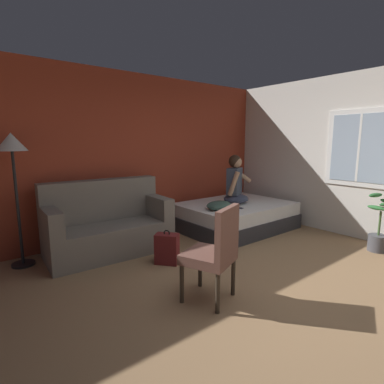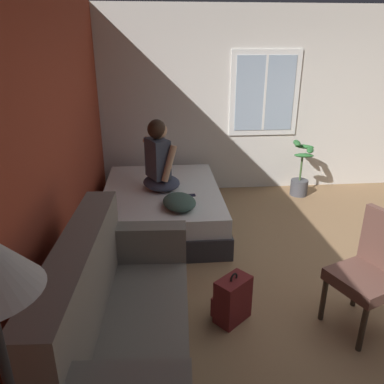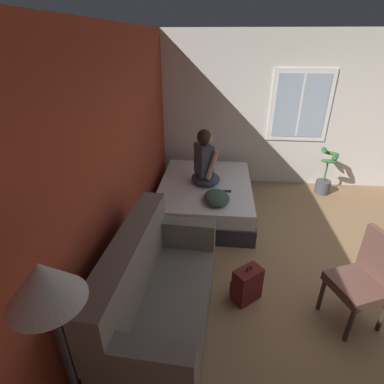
{
  "view_description": "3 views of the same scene",
  "coord_description": "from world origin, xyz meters",
  "px_view_note": "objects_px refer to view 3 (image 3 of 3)",
  "views": [
    {
      "loc": [
        -2.5,
        -1.72,
        1.6
      ],
      "look_at": [
        0.33,
        1.83,
        0.82
      ],
      "focal_mm": 28.0,
      "sensor_mm": 36.0,
      "label": 1
    },
    {
      "loc": [
        -2.94,
        1.98,
        2.19
      ],
      "look_at": [
        0.53,
        1.67,
        0.8
      ],
      "focal_mm": 35.0,
      "sensor_mm": 36.0,
      "label": 2
    },
    {
      "loc": [
        -2.85,
        1.78,
        2.56
      ],
      "look_at": [
        0.49,
        2.1,
        0.82
      ],
      "focal_mm": 28.0,
      "sensor_mm": 36.0,
      "label": 3
    }
  ],
  "objects_px": {
    "potted_plant": "(325,178)",
    "person_seated": "(205,162)",
    "bed": "(205,196)",
    "cell_phone": "(226,191)",
    "throw_pillow": "(217,198)",
    "backpack": "(246,285)",
    "couch": "(157,296)",
    "floor_lamp": "(51,308)",
    "side_chair": "(366,278)"
  },
  "relations": [
    {
      "from": "bed",
      "to": "person_seated",
      "type": "height_order",
      "value": "person_seated"
    },
    {
      "from": "backpack",
      "to": "floor_lamp",
      "type": "relative_size",
      "value": 0.27
    },
    {
      "from": "bed",
      "to": "backpack",
      "type": "bearing_deg",
      "value": -163.57
    },
    {
      "from": "bed",
      "to": "backpack",
      "type": "distance_m",
      "value": 1.95
    },
    {
      "from": "throw_pillow",
      "to": "cell_phone",
      "type": "distance_m",
      "value": 0.37
    },
    {
      "from": "cell_phone",
      "to": "floor_lamp",
      "type": "relative_size",
      "value": 0.08
    },
    {
      "from": "bed",
      "to": "person_seated",
      "type": "xyz_separation_m",
      "value": [
        0.0,
        0.01,
        0.6
      ]
    },
    {
      "from": "side_chair",
      "to": "potted_plant",
      "type": "height_order",
      "value": "side_chair"
    },
    {
      "from": "floor_lamp",
      "to": "couch",
      "type": "bearing_deg",
      "value": -12.19
    },
    {
      "from": "bed",
      "to": "throw_pillow",
      "type": "bearing_deg",
      "value": -162.28
    },
    {
      "from": "potted_plant",
      "to": "throw_pillow",
      "type": "bearing_deg",
      "value": 125.89
    },
    {
      "from": "backpack",
      "to": "throw_pillow",
      "type": "distance_m",
      "value": 1.37
    },
    {
      "from": "person_seated",
      "to": "cell_phone",
      "type": "height_order",
      "value": "person_seated"
    },
    {
      "from": "bed",
      "to": "person_seated",
      "type": "distance_m",
      "value": 0.6
    },
    {
      "from": "person_seated",
      "to": "floor_lamp",
      "type": "height_order",
      "value": "floor_lamp"
    },
    {
      "from": "person_seated",
      "to": "side_chair",
      "type": "bearing_deg",
      "value": -140.93
    },
    {
      "from": "cell_phone",
      "to": "bed",
      "type": "bearing_deg",
      "value": 46.4
    },
    {
      "from": "person_seated",
      "to": "potted_plant",
      "type": "relative_size",
      "value": 1.03
    },
    {
      "from": "side_chair",
      "to": "person_seated",
      "type": "xyz_separation_m",
      "value": [
        2.03,
        1.65,
        0.3
      ]
    },
    {
      "from": "potted_plant",
      "to": "person_seated",
      "type": "bearing_deg",
      "value": 110.34
    },
    {
      "from": "person_seated",
      "to": "cell_phone",
      "type": "relative_size",
      "value": 6.08
    },
    {
      "from": "cell_phone",
      "to": "floor_lamp",
      "type": "height_order",
      "value": "floor_lamp"
    },
    {
      "from": "person_seated",
      "to": "potted_plant",
      "type": "distance_m",
      "value": 2.33
    },
    {
      "from": "couch",
      "to": "bed",
      "type": "bearing_deg",
      "value": -8.06
    },
    {
      "from": "bed",
      "to": "floor_lamp",
      "type": "height_order",
      "value": "floor_lamp"
    },
    {
      "from": "bed",
      "to": "floor_lamp",
      "type": "bearing_deg",
      "value": 170.62
    },
    {
      "from": "couch",
      "to": "throw_pillow",
      "type": "bearing_deg",
      "value": -16.81
    },
    {
      "from": "couch",
      "to": "backpack",
      "type": "distance_m",
      "value": 1.01
    },
    {
      "from": "throw_pillow",
      "to": "potted_plant",
      "type": "bearing_deg",
      "value": -54.11
    },
    {
      "from": "side_chair",
      "to": "backpack",
      "type": "relative_size",
      "value": 2.14
    },
    {
      "from": "side_chair",
      "to": "potted_plant",
      "type": "bearing_deg",
      "value": -9.6
    },
    {
      "from": "floor_lamp",
      "to": "potted_plant",
      "type": "height_order",
      "value": "floor_lamp"
    },
    {
      "from": "bed",
      "to": "cell_phone",
      "type": "relative_size",
      "value": 13.83
    },
    {
      "from": "couch",
      "to": "cell_phone",
      "type": "bearing_deg",
      "value": -17.79
    },
    {
      "from": "couch",
      "to": "person_seated",
      "type": "xyz_separation_m",
      "value": [
        2.32,
        -0.31,
        0.44
      ]
    },
    {
      "from": "side_chair",
      "to": "potted_plant",
      "type": "xyz_separation_m",
      "value": [
        2.82,
        -0.48,
        -0.23
      ]
    },
    {
      "from": "backpack",
      "to": "potted_plant",
      "type": "bearing_deg",
      "value": -30.31
    },
    {
      "from": "floor_lamp",
      "to": "person_seated",
      "type": "bearing_deg",
      "value": -9.13
    },
    {
      "from": "throw_pillow",
      "to": "cell_phone",
      "type": "relative_size",
      "value": 3.33
    },
    {
      "from": "couch",
      "to": "cell_phone",
      "type": "xyz_separation_m",
      "value": [
        2.05,
        -0.66,
        0.09
      ]
    },
    {
      "from": "bed",
      "to": "potted_plant",
      "type": "bearing_deg",
      "value": -69.45
    },
    {
      "from": "throw_pillow",
      "to": "cell_phone",
      "type": "xyz_separation_m",
      "value": [
        0.34,
        -0.14,
        -0.07
      ]
    },
    {
      "from": "side_chair",
      "to": "cell_phone",
      "type": "height_order",
      "value": "side_chair"
    },
    {
      "from": "couch",
      "to": "person_seated",
      "type": "height_order",
      "value": "person_seated"
    },
    {
      "from": "cell_phone",
      "to": "potted_plant",
      "type": "xyz_separation_m",
      "value": [
        1.05,
        -1.78,
        -0.18
      ]
    },
    {
      "from": "couch",
      "to": "potted_plant",
      "type": "distance_m",
      "value": 3.95
    },
    {
      "from": "side_chair",
      "to": "cell_phone",
      "type": "bearing_deg",
      "value": 36.45
    },
    {
      "from": "couch",
      "to": "floor_lamp",
      "type": "relative_size",
      "value": 1.02
    },
    {
      "from": "person_seated",
      "to": "couch",
      "type": "bearing_deg",
      "value": 172.3
    },
    {
      "from": "potted_plant",
      "to": "cell_phone",
      "type": "bearing_deg",
      "value": 120.64
    }
  ]
}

